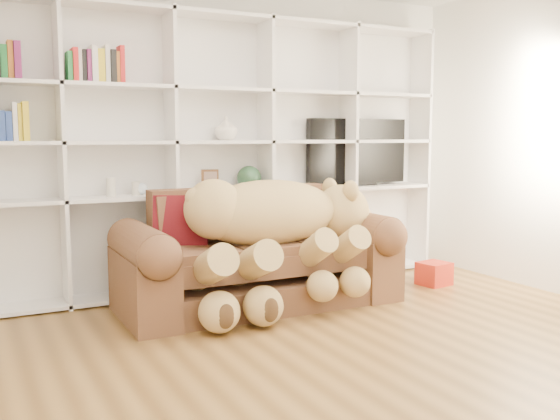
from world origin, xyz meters
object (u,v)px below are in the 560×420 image
sofa (257,261)px  gift_box (434,274)px  tv (357,153)px  teddy_bear (275,226)px

sofa → gift_box: (1.71, -0.15, -0.25)m
sofa → tv: size_ratio=1.99×
sofa → gift_box: 1.73m
gift_box → tv: tv is taller
sofa → teddy_bear: 0.36m
teddy_bear → gift_box: 1.73m
teddy_bear → gift_box: (1.64, 0.04, -0.55)m
gift_box → teddy_bear: bearing=-178.7°
sofa → tv: 1.77m
tv → gift_box: bearing=-69.8°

